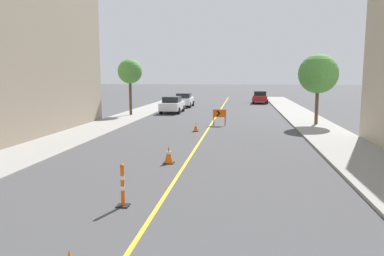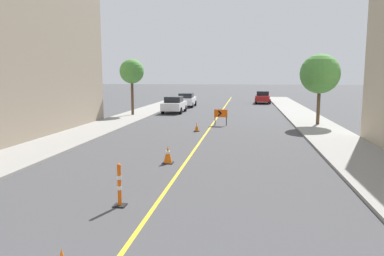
{
  "view_description": "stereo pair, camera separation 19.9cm",
  "coord_description": "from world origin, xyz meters",
  "px_view_note": "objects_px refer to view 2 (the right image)",
  "views": [
    {
      "loc": [
        2.26,
        -2.39,
        3.61
      ],
      "look_at": [
        -0.2,
        15.98,
        1.0
      ],
      "focal_mm": 35.0,
      "sensor_mm": 36.0,
      "label": 1
    },
    {
      "loc": [
        2.46,
        -2.37,
        3.61
      ],
      "look_at": [
        -0.2,
        15.98,
        1.0
      ],
      "focal_mm": 35.0,
      "sensor_mm": 36.0,
      "label": 2
    }
  ],
  "objects_px": {
    "arrow_barricade_primary": "(221,114)",
    "parked_car_curb_near": "(174,105)",
    "street_tree_left_near": "(132,72)",
    "traffic_cone_third": "(197,127)",
    "street_tree_right_near": "(320,74)",
    "parked_car_curb_far": "(263,97)",
    "traffic_cone_second": "(168,155)",
    "parked_car_curb_mid": "(186,100)",
    "delineator_post_front": "(119,188)"
  },
  "relations": [
    {
      "from": "arrow_barricade_primary",
      "to": "parked_car_curb_near",
      "type": "relative_size",
      "value": 0.27
    },
    {
      "from": "street_tree_left_near",
      "to": "traffic_cone_third",
      "type": "bearing_deg",
      "value": -50.62
    },
    {
      "from": "street_tree_right_near",
      "to": "arrow_barricade_primary",
      "type": "bearing_deg",
      "value": -173.22
    },
    {
      "from": "street_tree_left_near",
      "to": "parked_car_curb_far",
      "type": "bearing_deg",
      "value": 54.85
    },
    {
      "from": "traffic_cone_third",
      "to": "street_tree_left_near",
      "type": "height_order",
      "value": "street_tree_left_near"
    },
    {
      "from": "traffic_cone_second",
      "to": "street_tree_right_near",
      "type": "relative_size",
      "value": 0.15
    },
    {
      "from": "parked_car_curb_near",
      "to": "parked_car_curb_far",
      "type": "relative_size",
      "value": 0.98
    },
    {
      "from": "parked_car_curb_mid",
      "to": "street_tree_left_near",
      "type": "bearing_deg",
      "value": -108.23
    },
    {
      "from": "parked_car_curb_mid",
      "to": "street_tree_left_near",
      "type": "relative_size",
      "value": 0.88
    },
    {
      "from": "parked_car_curb_mid",
      "to": "parked_car_curb_far",
      "type": "relative_size",
      "value": 0.99
    },
    {
      "from": "delineator_post_front",
      "to": "parked_car_curb_near",
      "type": "xyz_separation_m",
      "value": [
        -3.5,
        26.1,
        0.27
      ]
    },
    {
      "from": "parked_car_curb_near",
      "to": "street_tree_left_near",
      "type": "bearing_deg",
      "value": -131.48
    },
    {
      "from": "delineator_post_front",
      "to": "arrow_barricade_primary",
      "type": "height_order",
      "value": "delineator_post_front"
    },
    {
      "from": "traffic_cone_second",
      "to": "traffic_cone_third",
      "type": "xyz_separation_m",
      "value": [
        0.01,
        8.99,
        -0.06
      ]
    },
    {
      "from": "traffic_cone_second",
      "to": "traffic_cone_third",
      "type": "bearing_deg",
      "value": 89.91
    },
    {
      "from": "arrow_barricade_primary",
      "to": "street_tree_left_near",
      "type": "height_order",
      "value": "street_tree_left_near"
    },
    {
      "from": "parked_car_curb_near",
      "to": "parked_car_curb_far",
      "type": "height_order",
      "value": "same"
    },
    {
      "from": "delineator_post_front",
      "to": "parked_car_curb_near",
      "type": "distance_m",
      "value": 26.33
    },
    {
      "from": "arrow_barricade_primary",
      "to": "parked_car_curb_mid",
      "type": "relative_size",
      "value": 0.27
    },
    {
      "from": "traffic_cone_third",
      "to": "delineator_post_front",
      "type": "xyz_separation_m",
      "value": [
        -0.28,
        -14.23,
        0.23
      ]
    },
    {
      "from": "arrow_barricade_primary",
      "to": "parked_car_curb_near",
      "type": "bearing_deg",
      "value": 124.37
    },
    {
      "from": "delineator_post_front",
      "to": "arrow_barricade_primary",
      "type": "relative_size",
      "value": 1.04
    },
    {
      "from": "parked_car_curb_near",
      "to": "parked_car_curb_far",
      "type": "bearing_deg",
      "value": 57.51
    },
    {
      "from": "parked_car_curb_far",
      "to": "street_tree_left_near",
      "type": "relative_size",
      "value": 0.89
    },
    {
      "from": "traffic_cone_second",
      "to": "parked_car_curb_mid",
      "type": "distance_m",
      "value": 28.1
    },
    {
      "from": "street_tree_left_near",
      "to": "arrow_barricade_primary",
      "type": "bearing_deg",
      "value": -32.72
    },
    {
      "from": "delineator_post_front",
      "to": "street_tree_left_near",
      "type": "bearing_deg",
      "value": 106.32
    },
    {
      "from": "delineator_post_front",
      "to": "parked_car_curb_near",
      "type": "height_order",
      "value": "parked_car_curb_near"
    },
    {
      "from": "traffic_cone_second",
      "to": "parked_car_curb_far",
      "type": "height_order",
      "value": "parked_car_curb_far"
    },
    {
      "from": "traffic_cone_third",
      "to": "parked_car_curb_far",
      "type": "relative_size",
      "value": 0.14
    },
    {
      "from": "street_tree_right_near",
      "to": "delineator_post_front",
      "type": "bearing_deg",
      "value": -115.24
    },
    {
      "from": "parked_car_curb_mid",
      "to": "parked_car_curb_far",
      "type": "distance_m",
      "value": 11.28
    },
    {
      "from": "parked_car_curb_mid",
      "to": "delineator_post_front",
      "type": "bearing_deg",
      "value": -85.25
    },
    {
      "from": "traffic_cone_second",
      "to": "delineator_post_front",
      "type": "distance_m",
      "value": 5.25
    },
    {
      "from": "parked_car_curb_mid",
      "to": "street_tree_left_near",
      "type": "xyz_separation_m",
      "value": [
        -3.21,
        -10.45,
        3.13
      ]
    },
    {
      "from": "traffic_cone_second",
      "to": "traffic_cone_third",
      "type": "relative_size",
      "value": 1.2
    },
    {
      "from": "parked_car_curb_near",
      "to": "parked_car_curb_mid",
      "type": "relative_size",
      "value": 1.0
    },
    {
      "from": "traffic_cone_third",
      "to": "parked_car_curb_near",
      "type": "relative_size",
      "value": 0.14
    },
    {
      "from": "traffic_cone_third",
      "to": "parked_car_curb_mid",
      "type": "xyz_separation_m",
      "value": [
        -3.7,
        18.86,
        0.5
      ]
    },
    {
      "from": "traffic_cone_third",
      "to": "delineator_post_front",
      "type": "relative_size",
      "value": 0.5
    },
    {
      "from": "street_tree_left_near",
      "to": "parked_car_curb_mid",
      "type": "bearing_deg",
      "value": 72.92
    },
    {
      "from": "arrow_barricade_primary",
      "to": "parked_car_curb_far",
      "type": "height_order",
      "value": "parked_car_curb_far"
    },
    {
      "from": "traffic_cone_third",
      "to": "street_tree_left_near",
      "type": "distance_m",
      "value": 11.47
    },
    {
      "from": "parked_car_curb_near",
      "to": "parked_car_curb_mid",
      "type": "height_order",
      "value": "same"
    },
    {
      "from": "traffic_cone_second",
      "to": "arrow_barricade_primary",
      "type": "distance_m",
      "value": 12.19
    },
    {
      "from": "delineator_post_front",
      "to": "parked_car_curb_near",
      "type": "relative_size",
      "value": 0.28
    },
    {
      "from": "parked_car_curb_mid",
      "to": "street_tree_right_near",
      "type": "relative_size",
      "value": 0.87
    },
    {
      "from": "delineator_post_front",
      "to": "parked_car_curb_mid",
      "type": "bearing_deg",
      "value": 95.9
    },
    {
      "from": "traffic_cone_third",
      "to": "street_tree_right_near",
      "type": "bearing_deg",
      "value": 25.41
    },
    {
      "from": "delineator_post_front",
      "to": "parked_car_curb_far",
      "type": "bearing_deg",
      "value": 82.09
    }
  ]
}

